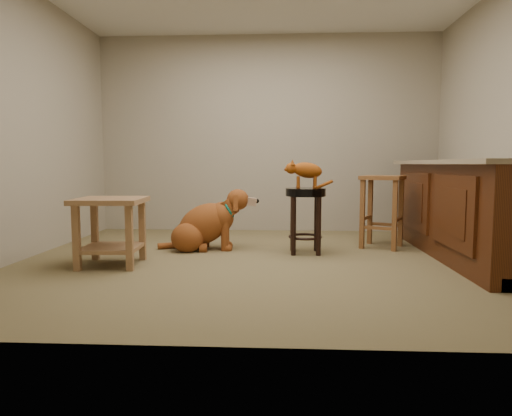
# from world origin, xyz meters

# --- Properties ---
(floor) EXTENTS (4.50, 4.00, 0.01)m
(floor) POSITION_xyz_m (0.00, 0.00, 0.00)
(floor) COLOR brown
(floor) RESTS_ON ground
(room_shell) EXTENTS (4.54, 4.04, 2.62)m
(room_shell) POSITION_xyz_m (0.00, 0.00, 1.68)
(room_shell) COLOR #9E957F
(room_shell) RESTS_ON ground
(cabinet_run) EXTENTS (0.70, 2.56, 0.94)m
(cabinet_run) POSITION_xyz_m (1.94, 0.30, 0.44)
(cabinet_run) COLOR #4A220D
(cabinet_run) RESTS_ON ground
(padded_stool) EXTENTS (0.40, 0.40, 0.66)m
(padded_stool) POSITION_xyz_m (0.43, 0.43, 0.47)
(padded_stool) COLOR black
(padded_stool) RESTS_ON ground
(wood_stool) EXTENTS (0.56, 0.56, 0.78)m
(wood_stool) POSITION_xyz_m (1.27, 0.79, 0.41)
(wood_stool) COLOR brown
(wood_stool) RESTS_ON ground
(side_table) EXTENTS (0.61, 0.61, 0.60)m
(side_table) POSITION_xyz_m (-1.33, -0.22, 0.40)
(side_table) COLOR olive
(side_table) RESTS_ON ground
(golden_retriever) EXTENTS (1.08, 0.55, 0.68)m
(golden_retriever) POSITION_xyz_m (-0.62, 0.57, 0.25)
(golden_retriever) COLOR brown
(golden_retriever) RESTS_ON ground
(tabby_kitten) EXTENTS (0.50, 0.18, 0.31)m
(tabby_kitten) POSITION_xyz_m (0.42, 0.43, 0.83)
(tabby_kitten) COLOR #873D0D
(tabby_kitten) RESTS_ON padded_stool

